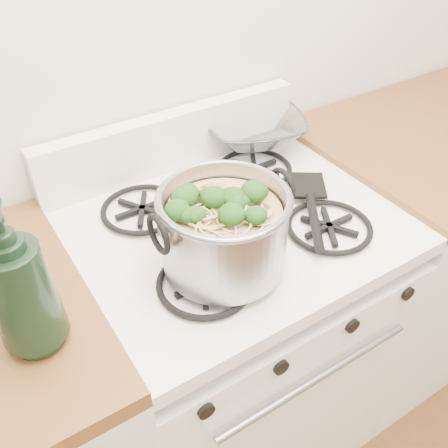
% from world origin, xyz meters
% --- Properties ---
extents(gas_range, '(0.76, 0.66, 0.92)m').
position_xyz_m(gas_range, '(0.00, 1.26, 0.44)').
color(gas_range, white).
rests_on(gas_range, ground).
extents(counter_left, '(0.25, 0.65, 0.92)m').
position_xyz_m(counter_left, '(-0.51, 1.26, 0.46)').
color(counter_left, silver).
rests_on(counter_left, ground).
extents(counter_right, '(1.00, 0.65, 0.92)m').
position_xyz_m(counter_right, '(0.88, 1.26, 0.46)').
color(counter_right, silver).
rests_on(counter_right, ground).
extents(stock_pot, '(0.30, 0.27, 0.18)m').
position_xyz_m(stock_pot, '(-0.11, 1.14, 1.01)').
color(stock_pot, '#92939A').
rests_on(stock_pot, gas_range).
extents(spatula, '(0.41, 0.42, 0.02)m').
position_xyz_m(spatula, '(0.22, 1.26, 0.94)').
color(spatula, black).
rests_on(spatula, gas_range).
extents(glass_bowl, '(0.15, 0.15, 0.03)m').
position_xyz_m(glass_bowl, '(0.25, 1.54, 0.94)').
color(glass_bowl, white).
rests_on(glass_bowl, gas_range).
extents(bottle, '(0.15, 0.15, 0.30)m').
position_xyz_m(bottle, '(-0.50, 1.15, 1.07)').
color(bottle, black).
rests_on(bottle, counter_left).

